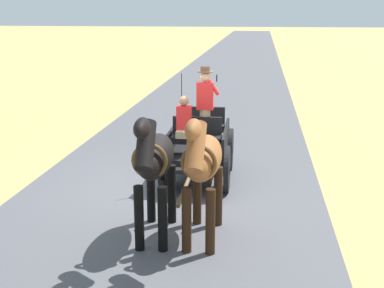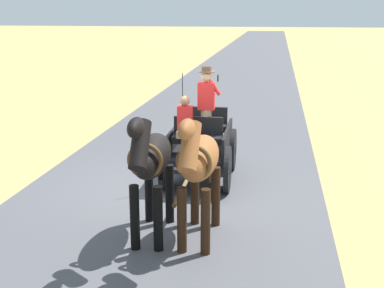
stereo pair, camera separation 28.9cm
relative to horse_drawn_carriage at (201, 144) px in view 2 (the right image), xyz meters
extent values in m
plane|color=tan|center=(0.48, 0.62, -0.82)|extent=(200.00, 200.00, 0.00)
cube|color=#4C4C51|center=(0.48, 0.62, -0.81)|extent=(6.16, 160.00, 0.01)
cube|color=black|center=(0.00, -0.08, -0.16)|extent=(1.23, 2.22, 0.12)
cube|color=black|center=(-0.57, -0.09, 0.12)|extent=(0.09, 2.09, 0.44)
cube|color=black|center=(0.57, -0.08, 0.12)|extent=(0.09, 2.09, 0.44)
cube|color=black|center=(-0.01, 1.14, -0.26)|extent=(1.08, 0.25, 0.08)
cube|color=black|center=(0.02, -1.28, -0.34)|extent=(0.72, 0.21, 0.06)
cube|color=black|center=(0.00, 0.52, 0.22)|extent=(1.02, 0.37, 0.14)
cube|color=black|center=(0.00, 0.34, 0.44)|extent=(1.02, 0.09, 0.44)
cube|color=black|center=(0.01, -0.58, 0.22)|extent=(1.02, 0.37, 0.14)
cube|color=black|center=(0.01, -0.76, 0.44)|extent=(1.02, 0.09, 0.44)
cylinder|color=black|center=(-0.66, 0.68, -0.34)|extent=(0.11, 0.96, 0.96)
cylinder|color=black|center=(-0.66, 0.68, -0.34)|extent=(0.12, 0.21, 0.21)
cylinder|color=black|center=(0.64, 0.70, -0.34)|extent=(0.11, 0.96, 0.96)
cylinder|color=black|center=(0.64, 0.70, -0.34)|extent=(0.12, 0.21, 0.21)
cylinder|color=black|center=(-0.63, -0.86, -0.34)|extent=(0.11, 0.96, 0.96)
cylinder|color=black|center=(-0.63, -0.86, -0.34)|extent=(0.12, 0.21, 0.21)
cylinder|color=black|center=(0.66, -0.84, -0.34)|extent=(0.11, 0.96, 0.96)
cylinder|color=black|center=(0.66, -0.84, -0.34)|extent=(0.12, 0.21, 0.21)
cylinder|color=brown|center=(-0.03, 2.12, -0.21)|extent=(0.10, 2.00, 0.07)
cylinder|color=black|center=(0.30, 0.53, 0.92)|extent=(0.02, 0.02, 1.30)
cylinder|color=#998466|center=(-0.15, 0.24, 0.35)|extent=(0.22, 0.22, 0.90)
cube|color=red|center=(-0.15, 0.24, 1.08)|extent=(0.34, 0.22, 0.56)
sphere|color=tan|center=(-0.15, 0.24, 1.48)|extent=(0.22, 0.22, 0.22)
cylinder|color=#473323|center=(-0.15, 0.24, 1.58)|extent=(0.36, 0.36, 0.01)
cylinder|color=#473323|center=(-0.15, 0.24, 1.63)|extent=(0.20, 0.20, 0.10)
cylinder|color=red|center=(-0.33, 0.28, 1.26)|extent=(0.26, 0.08, 0.32)
cube|color=black|center=(-0.39, 0.30, 1.46)|extent=(0.02, 0.07, 0.14)
cube|color=#998466|center=(0.24, 0.64, 0.36)|extent=(0.28, 0.32, 0.14)
cube|color=red|center=(0.25, 0.52, 0.67)|extent=(0.30, 0.20, 0.48)
sphere|color=#9E7051|center=(0.25, 0.52, 1.02)|extent=(0.20, 0.20, 0.20)
ellipsoid|color=brown|center=(-0.42, 2.91, 0.55)|extent=(0.60, 1.57, 0.64)
cylinder|color=black|center=(-0.59, 3.46, -0.29)|extent=(0.15, 0.15, 1.05)
cylinder|color=black|center=(-0.23, 3.45, -0.29)|extent=(0.15, 0.15, 1.05)
cylinder|color=black|center=(-0.62, 2.37, -0.29)|extent=(0.15, 0.15, 1.05)
cylinder|color=black|center=(-0.25, 2.36, -0.29)|extent=(0.15, 0.15, 1.05)
cylinder|color=brown|center=(-0.40, 3.75, 0.95)|extent=(0.28, 0.65, 0.73)
ellipsoid|color=brown|center=(-0.40, 3.97, 1.26)|extent=(0.23, 0.55, 0.28)
cube|color=black|center=(-0.40, 3.73, 0.99)|extent=(0.07, 0.50, 0.56)
cylinder|color=black|center=(-0.44, 2.17, 0.25)|extent=(0.11, 0.11, 0.70)
torus|color=brown|center=(-0.41, 3.46, 0.63)|extent=(0.55, 0.08, 0.55)
ellipsoid|color=black|center=(0.35, 2.92, 0.55)|extent=(0.63, 1.58, 0.64)
cylinder|color=black|center=(0.14, 3.46, -0.29)|extent=(0.15, 0.15, 1.05)
cylinder|color=black|center=(0.51, 3.47, -0.29)|extent=(0.15, 0.15, 1.05)
cylinder|color=black|center=(0.19, 2.37, -0.29)|extent=(0.15, 0.15, 1.05)
cylinder|color=black|center=(0.55, 2.38, -0.29)|extent=(0.15, 0.15, 1.05)
cylinder|color=black|center=(0.31, 3.76, 0.95)|extent=(0.29, 0.66, 0.73)
ellipsoid|color=black|center=(0.30, 3.98, 1.26)|extent=(0.24, 0.55, 0.28)
cube|color=black|center=(0.31, 3.74, 0.99)|extent=(0.08, 0.50, 0.56)
cylinder|color=black|center=(0.38, 2.18, 0.25)|extent=(0.11, 0.11, 0.70)
torus|color=brown|center=(0.32, 3.47, 0.63)|extent=(0.55, 0.09, 0.55)
camera|label=1|loc=(-1.26, 10.50, 2.81)|focal=47.40mm
camera|label=2|loc=(-1.55, 10.46, 2.81)|focal=47.40mm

